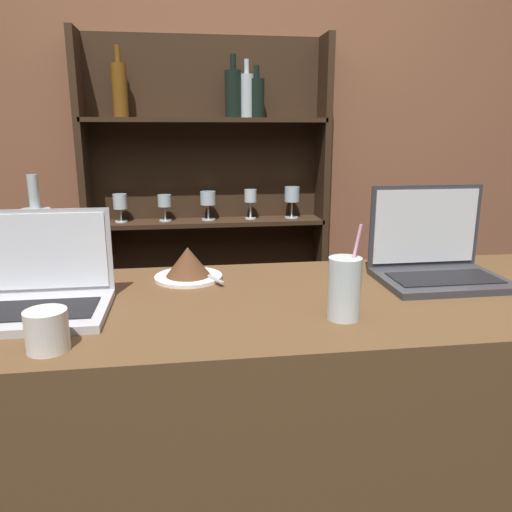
# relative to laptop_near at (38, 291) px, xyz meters

# --- Properties ---
(bar_counter) EXTENTS (2.01, 0.65, 1.02)m
(bar_counter) POSITION_rel_laptop_near_xyz_m (0.58, 0.01, -0.56)
(bar_counter) COLOR brown
(bar_counter) RESTS_ON ground_plane
(back_wall) EXTENTS (7.00, 0.06, 2.70)m
(back_wall) POSITION_rel_laptop_near_xyz_m (0.58, 1.27, 0.28)
(back_wall) COLOR brown
(back_wall) RESTS_ON ground_plane
(back_shelf) EXTENTS (1.11, 0.18, 1.84)m
(back_shelf) POSITION_rel_laptop_near_xyz_m (0.45, 1.19, -0.10)
(back_shelf) COLOR #332114
(back_shelf) RESTS_ON ground_plane
(laptop_near) EXTENTS (0.32, 0.25, 0.22)m
(laptop_near) POSITION_rel_laptop_near_xyz_m (0.00, 0.00, 0.00)
(laptop_near) COLOR #ADADB2
(laptop_near) RESTS_ON bar_counter
(laptop_far) EXTENTS (0.33, 0.24, 0.25)m
(laptop_far) POSITION_rel_laptop_near_xyz_m (1.02, 0.10, 0.01)
(laptop_far) COLOR #333338
(laptop_far) RESTS_ON bar_counter
(cake_plate) EXTENTS (0.19, 0.19, 0.09)m
(cake_plate) POSITION_rel_laptop_near_xyz_m (0.34, 0.20, -0.01)
(cake_plate) COLOR white
(cake_plate) RESTS_ON bar_counter
(water_glass) EXTENTS (0.07, 0.07, 0.21)m
(water_glass) POSITION_rel_laptop_near_xyz_m (0.68, -0.15, 0.02)
(water_glass) COLOR silver
(water_glass) RESTS_ON bar_counter
(wine_bottle_clear) EXTENTS (0.07, 0.07, 0.30)m
(wine_bottle_clear) POSITION_rel_laptop_near_xyz_m (-0.03, 0.14, 0.07)
(wine_bottle_clear) COLOR #B2C1C6
(wine_bottle_clear) RESTS_ON bar_counter
(coffee_cup) EXTENTS (0.08, 0.08, 0.08)m
(coffee_cup) POSITION_rel_laptop_near_xyz_m (0.08, -0.23, -0.01)
(coffee_cup) COLOR silver
(coffee_cup) RESTS_ON bar_counter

